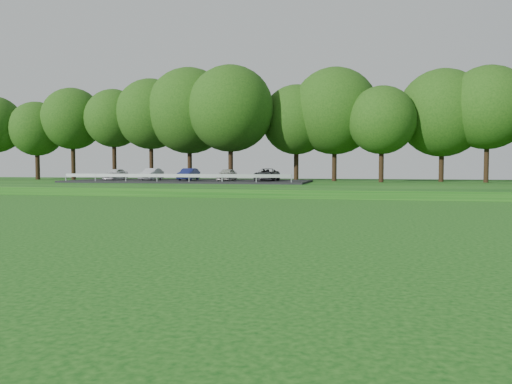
# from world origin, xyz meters

# --- Properties ---
(berm) EXTENTS (130.00, 30.00, 0.60)m
(berm) POSITION_xyz_m (0.00, 34.00, 0.30)
(berm) COLOR #0C3F0E
(berm) RESTS_ON ground
(walking_path) EXTENTS (130.00, 1.60, 0.04)m
(walking_path) POSITION_xyz_m (0.00, 20.00, 0.02)
(walking_path) COLOR gray
(walking_path) RESTS_ON ground
(treeline) EXTENTS (104.00, 7.00, 15.00)m
(treeline) POSITION_xyz_m (0.00, 38.00, 8.10)
(treeline) COLOR #19410F
(treeline) RESTS_ON berm
(parking_lot) EXTENTS (24.00, 9.00, 1.38)m
(parking_lot) POSITION_xyz_m (-23.52, 32.80, 1.02)
(parking_lot) COLOR black
(parking_lot) RESTS_ON berm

